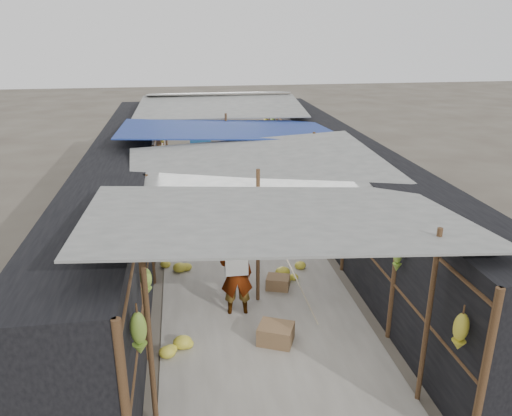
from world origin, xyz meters
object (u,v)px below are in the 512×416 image
vendor_elderly (236,274)px  vendor_seated (270,163)px  shopper_blue (221,208)px  crate_near (276,334)px  black_basin (265,210)px

vendor_elderly → vendor_seated: vendor_elderly is taller
vendor_elderly → shopper_blue: size_ratio=0.94×
crate_near → shopper_blue: 4.42m
shopper_blue → vendor_seated: bearing=54.4°
shopper_blue → vendor_seated: (2.13, 5.17, -0.34)m
vendor_elderly → shopper_blue: 3.33m
black_basin → vendor_seated: size_ratio=0.58×
black_basin → vendor_seated: (0.79, 3.47, 0.42)m
vendor_seated → crate_near: bearing=-6.7°
crate_near → black_basin: (0.83, 6.04, -0.08)m
vendor_elderly → black_basin: bearing=-102.8°
crate_near → vendor_elderly: bearing=141.4°
black_basin → shopper_blue: size_ratio=0.35×
crate_near → vendor_seated: vendor_seated is taller
black_basin → vendor_elderly: 5.25m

